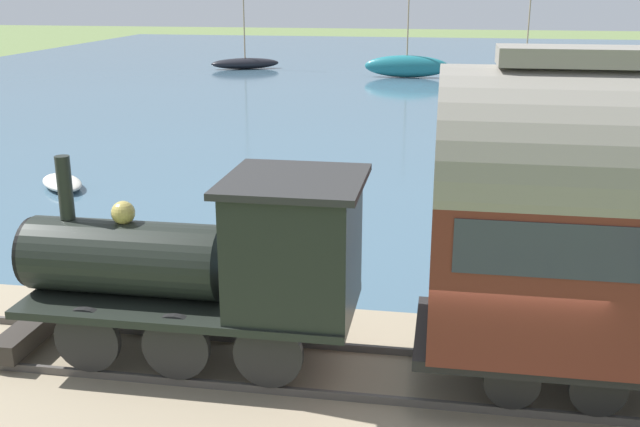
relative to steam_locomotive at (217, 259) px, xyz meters
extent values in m
plane|color=#607542|center=(-0.19, -4.12, -2.27)|extent=(200.00, 200.00, 0.00)
cube|color=#426075|center=(42.68, -4.12, -2.27)|extent=(80.00, 80.00, 0.01)
cube|color=gray|center=(0.00, -4.12, -2.01)|extent=(4.75, 56.00, 0.52)
cube|color=#4C4742|center=(-0.75, -4.12, -1.69)|extent=(0.07, 54.88, 0.12)
cube|color=#4C4742|center=(0.75, -4.12, -1.69)|extent=(0.07, 54.88, 0.12)
cylinder|color=black|center=(-0.75, -0.94, -1.12)|extent=(0.12, 1.02, 1.02)
cylinder|color=black|center=(0.75, -0.94, -1.12)|extent=(0.12, 1.02, 1.02)
cylinder|color=black|center=(-0.75, 0.44, -1.12)|extent=(0.12, 1.02, 1.02)
cylinder|color=black|center=(0.75, 0.44, -1.12)|extent=(0.12, 1.02, 1.02)
cylinder|color=black|center=(-0.75, 1.81, -1.12)|extent=(0.12, 1.02, 1.02)
cylinder|color=black|center=(0.75, 1.81, -1.12)|extent=(0.12, 1.02, 1.02)
cube|color=black|center=(0.00, 0.44, -0.70)|extent=(2.00, 5.01, 0.12)
cylinder|color=black|center=(0.00, 1.44, -0.07)|extent=(1.15, 3.01, 1.15)
cylinder|color=black|center=(0.00, 2.98, -0.07)|extent=(1.09, 0.08, 1.09)
cylinder|color=black|center=(0.00, 2.34, 0.99)|extent=(0.22, 0.22, 0.98)
sphere|color=tan|center=(0.00, 1.44, 0.64)|extent=(0.36, 0.36, 0.36)
cube|color=black|center=(0.00, -1.19, 0.28)|extent=(1.90, 1.75, 1.85)
cube|color=#282828|center=(0.00, -1.19, 1.25)|extent=(2.10, 1.99, 0.10)
cube|color=#2D2823|center=(0.00, 3.19, -1.45)|extent=(1.80, 0.44, 0.32)
cylinder|color=black|center=(-0.75, -5.46, -1.25)|extent=(0.12, 0.76, 0.76)
cylinder|color=black|center=(0.75, -5.46, -1.25)|extent=(0.12, 0.76, 0.76)
cylinder|color=black|center=(-0.75, -4.34, -1.25)|extent=(0.12, 0.76, 0.76)
cylinder|color=black|center=(0.75, -4.34, -1.25)|extent=(0.12, 0.76, 0.76)
ellipsoid|color=#1E707A|center=(42.20, -0.44, -1.51)|extent=(1.15, 5.77, 1.50)
cylinder|color=#9E8460|center=(42.20, -0.44, 2.15)|extent=(0.10, 0.10, 5.84)
ellipsoid|color=brown|center=(43.69, -8.49, -1.68)|extent=(2.06, 3.92, 1.17)
cylinder|color=#9E8460|center=(43.69, -8.49, 1.97)|extent=(0.10, 0.10, 6.12)
cube|color=silver|center=(43.69, -8.49, -0.87)|extent=(0.93, 1.26, 0.45)
ellipsoid|color=black|center=(45.56, 11.92, -1.86)|extent=(3.34, 5.28, 0.81)
cylinder|color=#9E8460|center=(45.56, 11.92, 2.17)|extent=(0.10, 0.10, 7.24)
ellipsoid|color=beige|center=(11.10, 8.60, -2.08)|extent=(2.45, 2.35, 0.36)
camera|label=1|loc=(-10.08, -3.28, 3.94)|focal=42.00mm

